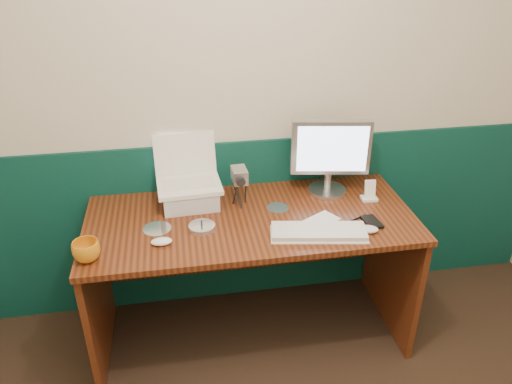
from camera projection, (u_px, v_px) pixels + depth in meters
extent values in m
cube|color=beige|center=(254.00, 94.00, 2.53)|extent=(3.50, 0.04, 2.50)
cube|color=#07312E|center=(255.00, 221.00, 2.87)|extent=(3.48, 0.02, 1.00)
cube|color=#3B1A0A|center=(251.00, 278.00, 2.61)|extent=(1.60, 0.70, 0.75)
cube|color=silver|center=(190.00, 196.00, 2.52)|extent=(0.29, 0.25, 0.09)
cube|color=silver|center=(319.00, 233.00, 2.29)|extent=(0.45, 0.21, 0.02)
ellipsoid|color=silver|center=(368.00, 229.00, 2.31)|extent=(0.11, 0.08, 0.03)
ellipsoid|color=white|center=(161.00, 241.00, 2.22)|extent=(0.10, 0.06, 0.03)
imported|color=orange|center=(86.00, 251.00, 2.10)|extent=(0.15, 0.15, 0.09)
cylinder|color=silver|center=(202.00, 227.00, 2.33)|extent=(0.12, 0.12, 0.03)
cylinder|color=silver|center=(157.00, 228.00, 2.34)|extent=(0.13, 0.13, 0.00)
cylinder|color=silver|center=(278.00, 208.00, 2.51)|extent=(0.11, 0.11, 0.00)
cylinder|color=black|center=(355.00, 219.00, 2.41)|extent=(0.13, 0.07, 0.01)
cube|color=silver|center=(322.00, 220.00, 2.40)|extent=(0.19, 0.17, 0.00)
cube|color=white|center=(369.00, 198.00, 2.58)|extent=(0.08, 0.06, 0.02)
cube|color=white|center=(370.00, 189.00, 2.56)|extent=(0.06, 0.03, 0.10)
cube|color=black|center=(372.00, 222.00, 2.38)|extent=(0.08, 0.12, 0.01)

